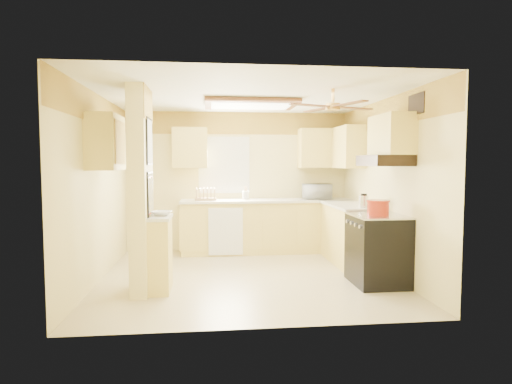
{
  "coord_description": "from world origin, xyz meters",
  "views": [
    {
      "loc": [
        -0.51,
        -5.88,
        1.6
      ],
      "look_at": [
        0.16,
        0.35,
        1.16
      ],
      "focal_mm": 30.0,
      "sensor_mm": 36.0,
      "label": 1
    }
  ],
  "objects": [
    {
      "name": "kettle",
      "position": [
        1.71,
        0.1,
        1.03
      ],
      "size": [
        0.13,
        0.13,
        0.2
      ],
      "color": "silver",
      "rests_on": "countertop_right"
    },
    {
      "name": "lower_cabinets_back",
      "position": [
        0.5,
        1.6,
        0.45
      ],
      "size": [
        3.0,
        0.6,
        0.9
      ],
      "primitive_type": "cube",
      "color": "#FCE26C",
      "rests_on": "floor"
    },
    {
      "name": "floor",
      "position": [
        0.0,
        0.0,
        0.0
      ],
      "size": [
        4.0,
        4.0,
        0.0
      ],
      "primitive_type": "plane",
      "color": "#CCB98D",
      "rests_on": "ground"
    },
    {
      "name": "countertop_back",
      "position": [
        0.5,
        1.59,
        0.92
      ],
      "size": [
        3.04,
        0.64,
        0.04
      ],
      "primitive_type": "cube",
      "color": "silver",
      "rests_on": "lower_cabinets_back"
    },
    {
      "name": "lower_cabinets_right",
      "position": [
        1.7,
        0.6,
        0.45
      ],
      "size": [
        0.6,
        1.4,
        0.9
      ],
      "primitive_type": "cube",
      "color": "#FCE26C",
      "rests_on": "floor"
    },
    {
      "name": "countertop_right",
      "position": [
        1.69,
        0.6,
        0.92
      ],
      "size": [
        0.64,
        1.44,
        0.04
      ],
      "primitive_type": "cube",
      "color": "silver",
      "rests_on": "lower_cabinets_right"
    },
    {
      "name": "upper_cab_back_right",
      "position": [
        1.55,
        1.72,
        1.85
      ],
      "size": [
        0.9,
        0.35,
        0.7
      ],
      "primitive_type": "cube",
      "color": "#FCE26C",
      "rests_on": "wall_back"
    },
    {
      "name": "dish_rack",
      "position": [
        -0.59,
        1.59,
        1.02
      ],
      "size": [
        0.38,
        0.29,
        0.21
      ],
      "color": "tan",
      "rests_on": "countertop_back"
    },
    {
      "name": "range_hood",
      "position": [
        1.74,
        -0.55,
        1.62
      ],
      "size": [
        0.5,
        0.76,
        0.14
      ],
      "primitive_type": "cube",
      "color": "black",
      "rests_on": "upper_cab_over_stove"
    },
    {
      "name": "ceiling_fan",
      "position": [
        1.0,
        -0.7,
        2.29
      ],
      "size": [
        1.15,
        1.15,
        0.26
      ],
      "color": "gold",
      "rests_on": "ceiling"
    },
    {
      "name": "upper_cab_right",
      "position": [
        1.82,
        1.25,
        1.85
      ],
      "size": [
        0.35,
        1.0,
        0.7
      ],
      "primitive_type": "cube",
      "color": "#FCE26C",
      "rests_on": "wall_right"
    },
    {
      "name": "bowl",
      "position": [
        -1.11,
        -0.54,
        0.97
      ],
      "size": [
        0.29,
        0.29,
        0.06
      ],
      "primitive_type": "imported",
      "rotation": [
        0.0,
        0.0,
        -0.29
      ],
      "color": "white",
      "rests_on": "ledge_top"
    },
    {
      "name": "ceiling",
      "position": [
        0.0,
        0.0,
        2.5
      ],
      "size": [
        4.0,
        4.0,
        0.0
      ],
      "primitive_type": "plane",
      "rotation": [
        3.14,
        0.0,
        0.0
      ],
      "color": "white",
      "rests_on": "wall_back"
    },
    {
      "name": "wall_left",
      "position": [
        -2.0,
        0.0,
        1.25
      ],
      "size": [
        0.0,
        3.8,
        3.8
      ],
      "primitive_type": "plane",
      "rotation": [
        1.57,
        0.0,
        1.57
      ],
      "color": "#EFDF92",
      "rests_on": "floor"
    },
    {
      "name": "poster_menu",
      "position": [
        -1.24,
        -0.55,
        1.85
      ],
      "size": [
        0.02,
        0.42,
        0.57
      ],
      "color": "black",
      "rests_on": "partition_column"
    },
    {
      "name": "upper_cab_over_stove",
      "position": [
        1.82,
        -0.55,
        1.95
      ],
      "size": [
        0.35,
        0.76,
        0.52
      ],
      "primitive_type": "cube",
      "color": "#FCE26C",
      "rests_on": "wall_right"
    },
    {
      "name": "wallpaper_border",
      "position": [
        0.0,
        1.88,
        2.3
      ],
      "size": [
        4.0,
        0.02,
        0.4
      ],
      "primitive_type": "cube",
      "color": "#FFDE4B",
      "rests_on": "wall_back"
    },
    {
      "name": "upper_cab_back_left",
      "position": [
        -0.85,
        1.72,
        1.85
      ],
      "size": [
        0.6,
        0.35,
        0.7
      ],
      "primitive_type": "cube",
      "color": "#FCE26C",
      "rests_on": "wall_back"
    },
    {
      "name": "wall_right",
      "position": [
        2.0,
        0.0,
        1.25
      ],
      "size": [
        0.0,
        3.8,
        3.8
      ],
      "primitive_type": "plane",
      "rotation": [
        1.57,
        0.0,
        -1.57
      ],
      "color": "#EFDF92",
      "rests_on": "floor"
    },
    {
      "name": "wall_back",
      "position": [
        0.0,
        1.9,
        1.25
      ],
      "size": [
        4.0,
        0.0,
        4.0
      ],
      "primitive_type": "plane",
      "rotation": [
        1.57,
        0.0,
        0.0
      ],
      "color": "#EFDF92",
      "rests_on": "floor"
    },
    {
      "name": "window",
      "position": [
        -0.25,
        1.89,
        1.55
      ],
      "size": [
        0.92,
        0.02,
        1.02
      ],
      "color": "white",
      "rests_on": "wall_back"
    },
    {
      "name": "dishwasher_panel",
      "position": [
        -0.25,
        1.29,
        0.43
      ],
      "size": [
        0.58,
        0.02,
        0.8
      ],
      "primitive_type": "cube",
      "color": "white",
      "rests_on": "lower_cabinets_back"
    },
    {
      "name": "ceiling_light_panel",
      "position": [
        0.1,
        0.5,
        2.46
      ],
      "size": [
        1.35,
        0.95,
        0.06
      ],
      "color": "brown",
      "rests_on": "ceiling"
    },
    {
      "name": "upper_cab_left_wall",
      "position": [
        -1.82,
        -0.25,
        1.85
      ],
      "size": [
        0.35,
        0.75,
        0.7
      ],
      "primitive_type": "cube",
      "color": "#FCE26C",
      "rests_on": "wall_left"
    },
    {
      "name": "vent_grate",
      "position": [
        1.98,
        -0.9,
        2.3
      ],
      "size": [
        0.02,
        0.4,
        0.25
      ],
      "primitive_type": "cube",
      "color": "black",
      "rests_on": "wall_right"
    },
    {
      "name": "stove",
      "position": [
        1.67,
        -0.55,
        0.46
      ],
      "size": [
        0.68,
        0.77,
        0.92
      ],
      "color": "black",
      "rests_on": "floor"
    },
    {
      "name": "poster_nashville",
      "position": [
        -1.24,
        -0.55,
        1.2
      ],
      "size": [
        0.02,
        0.42,
        0.57
      ],
      "color": "black",
      "rests_on": "partition_column"
    },
    {
      "name": "wall_front",
      "position": [
        0.0,
        -1.9,
        1.25
      ],
      "size": [
        4.0,
        0.0,
        4.0
      ],
      "primitive_type": "plane",
      "rotation": [
        -1.57,
        0.0,
        0.0
      ],
      "color": "#EFDF92",
      "rests_on": "floor"
    },
    {
      "name": "microwave",
      "position": [
        1.39,
        1.57,
        1.08
      ],
      "size": [
        0.51,
        0.36,
        0.27
      ],
      "primitive_type": "imported",
      "rotation": [
        0.0,
        0.0,
        3.09
      ],
      "color": "white",
      "rests_on": "countertop_back"
    },
    {
      "name": "utensil_crock",
      "position": [
        0.12,
        1.67,
        1.02
      ],
      "size": [
        0.12,
        0.12,
        0.23
      ],
      "color": "white",
      "rests_on": "countertop_back"
    },
    {
      "name": "dutch_oven",
      "position": [
        1.65,
        -0.6,
        1.02
      ],
      "size": [
        0.3,
        0.3,
        0.2
      ],
      "color": "#A82612",
      "rests_on": "stove"
    },
    {
      "name": "ledge_top",
      "position": [
        -1.13,
        -0.55,
        0.92
      ],
      "size": [
        0.28,
        0.58,
        0.04
      ],
      "primitive_type": "cube",
      "color": "silver",
      "rests_on": "partition_ledge"
    },
    {
      "name": "partition_ledge",
      "position": [
        -1.13,
        -0.55,
        0.45
      ],
      "size": [
        0.25,
        0.55,
        0.9
      ],
      "primitive_type": "cube",
      "color": "#FCE26C",
      "rests_on": "floor"
    },
    {
      "name": "partition_column",
      "position": [
        -1.35,
        -0.55,
        1.25
      ],
      "size": [
        0.2,
        0.7,
        2.5
      ],
      "primitive_type": "cube",
      "color": "#EFDF92",
      "rests_on": "floor"
    }
  ]
}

